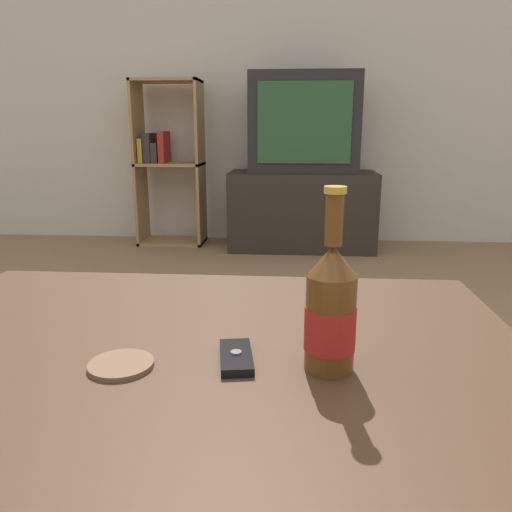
# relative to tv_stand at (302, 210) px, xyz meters

# --- Properties ---
(back_wall) EXTENTS (8.00, 0.05, 2.60)m
(back_wall) POSITION_rel_tv_stand_xyz_m (-0.23, 0.31, 1.03)
(back_wall) COLOR beige
(back_wall) RESTS_ON ground_plane
(coffee_table) EXTENTS (1.15, 0.83, 0.47)m
(coffee_table) POSITION_rel_tv_stand_xyz_m (-0.23, -2.72, 0.14)
(coffee_table) COLOR #422B1C
(coffee_table) RESTS_ON ground_plane
(tv_stand) EXTENTS (1.01, 0.46, 0.54)m
(tv_stand) POSITION_rel_tv_stand_xyz_m (0.00, 0.00, 0.00)
(tv_stand) COLOR #28231E
(tv_stand) RESTS_ON ground_plane
(television) EXTENTS (0.73, 0.42, 0.65)m
(television) POSITION_rel_tv_stand_xyz_m (0.00, -0.00, 0.59)
(television) COLOR black
(television) RESTS_ON tv_stand
(bookshelf) EXTENTS (0.47, 0.30, 1.16)m
(bookshelf) POSITION_rel_tv_stand_xyz_m (-0.98, 0.09, 0.33)
(bookshelf) COLOR #99754C
(bookshelf) RESTS_ON ground_plane
(beer_bottle) EXTENTS (0.08, 0.08, 0.28)m
(beer_bottle) POSITION_rel_tv_stand_xyz_m (-0.00, -2.79, 0.30)
(beer_bottle) COLOR #563314
(beer_bottle) RESTS_ON coffee_table
(cell_phone) EXTENTS (0.07, 0.12, 0.02)m
(cell_phone) POSITION_rel_tv_stand_xyz_m (-0.15, -2.78, 0.21)
(cell_phone) COLOR black
(cell_phone) RESTS_ON coffee_table
(coaster) EXTENTS (0.10, 0.10, 0.01)m
(coaster) POSITION_rel_tv_stand_xyz_m (-0.32, -2.81, 0.21)
(coaster) COLOR brown
(coaster) RESTS_ON coffee_table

